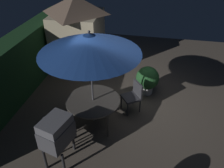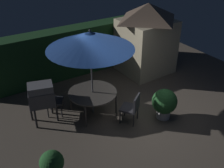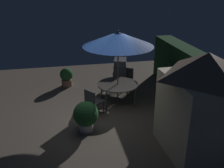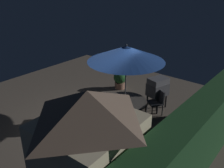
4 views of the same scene
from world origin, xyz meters
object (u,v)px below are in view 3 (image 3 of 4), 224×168
at_px(chair_far_side, 93,100).
at_px(potted_plant_by_shed, 86,115).
at_px(patio_umbrella, 118,39).
at_px(chair_near_shed, 127,78).
at_px(garden_shed, 202,103).
at_px(potted_plant_by_grill, 66,77).
at_px(bbq_grill, 120,67).
at_px(patio_table, 118,85).

xyz_separation_m(chair_far_side, potted_plant_by_shed, (0.91, -0.32, -0.00)).
bearing_deg(patio_umbrella, potted_plant_by_shed, -38.90).
relative_size(patio_umbrella, potted_plant_by_shed, 2.83).
height_order(chair_far_side, potted_plant_by_shed, potted_plant_by_shed).
bearing_deg(chair_near_shed, patio_umbrella, -29.98).
height_order(garden_shed, potted_plant_by_grill, garden_shed).
bearing_deg(chair_near_shed, potted_plant_by_shed, -35.64).
bearing_deg(garden_shed, potted_plant_by_shed, -117.87).
bearing_deg(chair_near_shed, bbq_grill, -150.08).
height_order(chair_near_shed, potted_plant_by_shed, potted_plant_by_shed).
bearing_deg(patio_table, patio_umbrella, 0.00).
xyz_separation_m(garden_shed, chair_far_side, (-2.35, -2.40, -0.81)).
height_order(bbq_grill, potted_plant_by_shed, bbq_grill).
height_order(patio_table, potted_plant_by_shed, potted_plant_by_shed).
relative_size(garden_shed, patio_umbrella, 1.00).
distance_m(chair_near_shed, potted_plant_by_grill, 2.50).
distance_m(garden_shed, potted_plant_by_grill, 5.99).
xyz_separation_m(bbq_grill, chair_far_side, (2.10, -1.40, -0.33)).
relative_size(garden_shed, bbq_grill, 2.18).
relative_size(bbq_grill, chair_near_shed, 1.33).
height_order(bbq_grill, chair_far_side, bbq_grill).
bearing_deg(chair_far_side, garden_shed, 45.61).
distance_m(patio_umbrella, potted_plant_by_shed, 2.76).
bearing_deg(chair_far_side, patio_umbrella, 125.84).
xyz_separation_m(potted_plant_by_shed, potted_plant_by_grill, (-3.58, -0.41, -0.11)).
xyz_separation_m(garden_shed, potted_plant_by_shed, (-1.44, -2.72, -0.82)).
bearing_deg(garden_shed, potted_plant_by_grill, -147.99).
xyz_separation_m(garden_shed, patio_table, (-3.07, -1.41, -0.66)).
distance_m(patio_table, potted_plant_by_shed, 2.10).
distance_m(patio_umbrella, bbq_grill, 2.06).
relative_size(patio_table, chair_near_shed, 1.58).
xyz_separation_m(patio_umbrella, chair_near_shed, (-1.05, 0.60, -1.80)).
xyz_separation_m(patio_table, chair_near_shed, (-1.05, 0.60, -0.16)).
distance_m(garden_shed, chair_far_side, 3.46).
height_order(garden_shed, chair_near_shed, garden_shed).
bearing_deg(garden_shed, chair_near_shed, -168.88).
xyz_separation_m(chair_near_shed, potted_plant_by_grill, (-0.91, -2.33, -0.11)).
xyz_separation_m(patio_table, bbq_grill, (-1.38, 0.41, 0.17)).
bearing_deg(potted_plant_by_grill, chair_near_shed, 68.74).
xyz_separation_m(garden_shed, bbq_grill, (-4.45, -1.00, -0.49)).
distance_m(garden_shed, patio_table, 3.44).
relative_size(patio_table, bbq_grill, 1.19).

